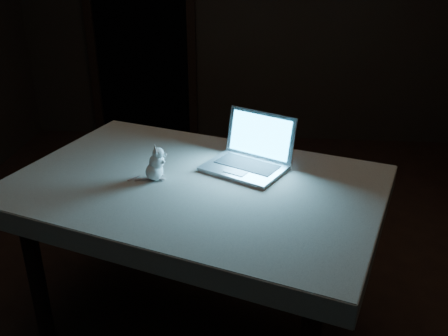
# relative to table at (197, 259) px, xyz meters

# --- Properties ---
(floor) EXTENTS (5.00, 5.00, 0.00)m
(floor) POSITION_rel_table_xyz_m (0.21, 0.25, -0.42)
(floor) COLOR black
(floor) RESTS_ON ground
(back_wall) EXTENTS (4.50, 0.04, 2.60)m
(back_wall) POSITION_rel_table_xyz_m (0.21, 2.75, 0.88)
(back_wall) COLOR black
(back_wall) RESTS_ON ground
(doorway) EXTENTS (1.06, 0.36, 2.13)m
(doorway) POSITION_rel_table_xyz_m (-0.89, 2.75, 0.64)
(doorway) COLOR black
(doorway) RESTS_ON back_wall
(table) EXTENTS (1.81, 1.46, 0.84)m
(table) POSITION_rel_table_xyz_m (0.00, 0.00, 0.00)
(table) COLOR black
(table) RESTS_ON floor
(tablecloth) EXTENTS (2.00, 1.79, 0.10)m
(tablecloth) POSITION_rel_table_xyz_m (-0.08, 0.05, 0.38)
(tablecloth) COLOR beige
(tablecloth) RESTS_ON table
(laptop) EXTENTS (0.48, 0.46, 0.25)m
(laptop) POSITION_rel_table_xyz_m (0.22, 0.14, 0.55)
(laptop) COLOR #A8A8AC
(laptop) RESTS_ON tablecloth
(plush_mouse) EXTENTS (0.16, 0.16, 0.16)m
(plush_mouse) POSITION_rel_table_xyz_m (-0.19, 0.01, 0.51)
(plush_mouse) COLOR white
(plush_mouse) RESTS_ON tablecloth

